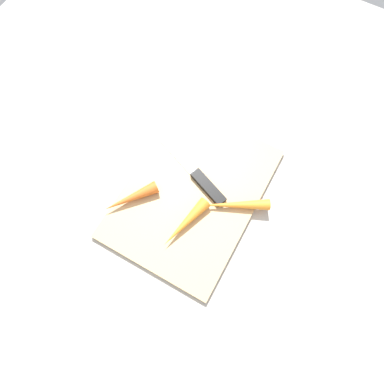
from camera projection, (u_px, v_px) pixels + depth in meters
name	position (u px, v px, depth m)	size (l,w,h in m)	color
ground_plane	(192.00, 194.00, 0.74)	(1.40, 1.40, 0.00)	#ADA8A0
cutting_board	(192.00, 193.00, 0.73)	(0.36, 0.26, 0.01)	tan
knife	(204.00, 183.00, 0.73)	(0.09, 0.19, 0.01)	#B7B7BC
carrot_longest	(235.00, 205.00, 0.70)	(0.02, 0.02, 0.14)	orange
carrot_medium	(185.00, 223.00, 0.69)	(0.03, 0.03, 0.12)	orange
carrot_shortest	(131.00, 198.00, 0.71)	(0.03, 0.03, 0.12)	orange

